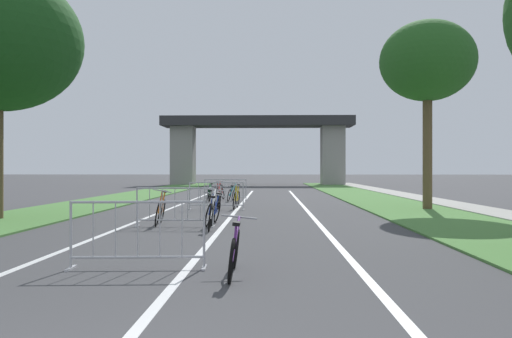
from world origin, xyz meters
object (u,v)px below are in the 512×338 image
Objects in this scene: crowd_barrier_second at (175,207)px; crowd_barrier_third at (216,196)px; bicycle_orange_0 at (161,211)px; bicycle_blue_1 at (213,212)px; tree_right_pine_far at (427,62)px; bicycle_red_5 at (220,193)px; crowd_barrier_fourth at (225,190)px; bicycle_yellow_3 at (237,199)px; bicycle_teal_8 at (232,194)px; crowd_barrier_nearest at (138,235)px; bicycle_silver_2 at (220,199)px; bicycle_green_4 at (209,193)px; bicycle_white_7 at (212,214)px; bicycle_purple_6 at (234,252)px.

crowd_barrier_second is 5.92m from crowd_barrier_third.
bicycle_blue_1 is at bearing 174.80° from bicycle_orange_0.
tree_right_pine_far reaches higher than bicycle_red_5.
crowd_barrier_second is 11.80m from crowd_barrier_fourth.
bicycle_yellow_3 is at bearing -86.55° from bicycle_blue_1.
bicycle_orange_0 is 10.83m from bicycle_teal_8.
bicycle_blue_1 is (0.64, -11.30, -0.15)m from crowd_barrier_fourth.
bicycle_silver_2 is at bearing 89.70° from crowd_barrier_nearest.
bicycle_green_4 is at bearing -103.58° from bicycle_red_5.
crowd_barrier_third is 5.45m from bicycle_green_4.
crowd_barrier_fourth is 1.24× the size of bicycle_green_4.
bicycle_silver_2 is (1.06, 5.93, -0.01)m from bicycle_orange_0.
bicycle_silver_2 is at bearing 82.47° from crowd_barrier_third.
bicycle_yellow_3 is 4.83m from bicycle_teal_8.
crowd_barrier_nearest is 5.37m from bicycle_white_7.
bicycle_white_7 is at bearing 99.88° from bicycle_blue_1.
crowd_barrier_nearest reaches higher than bicycle_white_7.
bicycle_red_5 is (0.03, 12.37, -0.16)m from crowd_barrier_second.
bicycle_orange_0 is at bearing -88.28° from bicycle_teal_8.
crowd_barrier_second is 1.19m from bicycle_white_7.
bicycle_orange_0 is at bearing 5.09° from bicycle_blue_1.
crowd_barrier_second reaches higher than bicycle_yellow_3.
crowd_barrier_third is 0.99× the size of crowd_barrier_fourth.
bicycle_red_5 reaches higher than bicycle_yellow_3.
crowd_barrier_fourth reaches higher than bicycle_teal_8.
crowd_barrier_fourth reaches higher than bicycle_silver_2.
bicycle_yellow_3 is 7.03m from bicycle_white_7.
bicycle_blue_1 is 10.86m from bicycle_green_4.
bicycle_red_5 is at bearing 91.36° from bicycle_white_7.
bicycle_orange_0 reaches higher than bicycle_blue_1.
tree_right_pine_far is 3.39× the size of crowd_barrier_second.
bicycle_purple_6 is (1.70, -18.17, -0.17)m from crowd_barrier_fourth.
bicycle_teal_8 is at bearing 88.02° from crowd_barrier_third.
bicycle_blue_1 is 1.06× the size of bicycle_teal_8.
crowd_barrier_nearest reaches higher than bicycle_red_5.
crowd_barrier_second reaches higher than bicycle_white_7.
bicycle_white_7 is 1.08× the size of bicycle_teal_8.
bicycle_red_5 is at bearing -79.56° from bicycle_blue_1.
bicycle_blue_1 is (-7.49, -5.51, -5.21)m from tree_right_pine_far.
bicycle_blue_1 is at bearing -77.95° from bicycle_red_5.
bicycle_yellow_3 is 1.08× the size of bicycle_teal_8.
bicycle_white_7 is (0.55, 5.35, -0.13)m from crowd_barrier_nearest.
bicycle_blue_1 is (0.48, -5.40, -0.15)m from crowd_barrier_third.
bicycle_purple_6 is (1.05, -6.87, -0.02)m from bicycle_blue_1.
crowd_barrier_second is at bearing -85.53° from bicycle_teal_8.
crowd_barrier_second reaches higher than bicycle_teal_8.
crowd_barrier_fourth is at bearing 91.61° from crowd_barrier_third.
crowd_barrier_third is at bearing -88.39° from crowd_barrier_fourth.
crowd_barrier_second is at bearing -82.65° from bicycle_red_5.
bicycle_teal_8 is at bearing -79.87° from bicycle_yellow_3.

